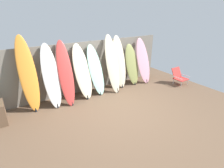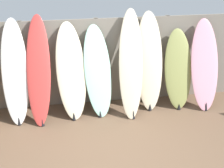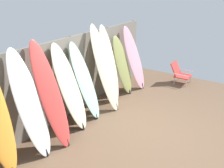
{
  "view_description": "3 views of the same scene",
  "coord_description": "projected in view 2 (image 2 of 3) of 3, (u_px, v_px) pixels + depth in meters",
  "views": [
    {
      "loc": [
        -2.73,
        -3.56,
        2.79
      ],
      "look_at": [
        -0.11,
        0.44,
        0.76
      ],
      "focal_mm": 28.0,
      "sensor_mm": 36.0,
      "label": 1
    },
    {
      "loc": [
        -0.62,
        -3.92,
        3.23
      ],
      "look_at": [
        0.12,
        0.77,
        0.97
      ],
      "focal_mm": 50.0,
      "sensor_mm": 36.0,
      "label": 2
    },
    {
      "loc": [
        -3.99,
        -1.7,
        2.88
      ],
      "look_at": [
        -0.1,
        0.84,
        0.99
      ],
      "focal_mm": 40.0,
      "sensor_mm": 36.0,
      "label": 3
    }
  ],
  "objects": [
    {
      "name": "surfboard_seafoam_4",
      "position": [
        98.0,
        72.0,
        6.04
      ],
      "size": [
        0.61,
        0.73,
        1.72
      ],
      "color": "#9ED6BC",
      "rests_on": "ground"
    },
    {
      "name": "surfboard_red_2",
      "position": [
        39.0,
        72.0,
        5.75
      ],
      "size": [
        0.52,
        0.85,
        1.96
      ],
      "color": "#D13D38",
      "rests_on": "ground"
    },
    {
      "name": "ground",
      "position": [
        112.0,
        160.0,
        4.97
      ],
      "size": [
        7.68,
        7.68,
        0.0
      ],
      "primitive_type": "plane",
      "color": "brown"
    },
    {
      "name": "surfboard_white_1",
      "position": [
        15.0,
        73.0,
        5.75
      ],
      "size": [
        0.5,
        0.71,
        1.91
      ],
      "color": "white",
      "rests_on": "ground"
    },
    {
      "name": "fence_back",
      "position": [
        97.0,
        62.0,
        6.38
      ],
      "size": [
        6.08,
        0.11,
        1.8
      ],
      "color": "gray",
      "rests_on": "ground"
    },
    {
      "name": "surfboard_cream_6",
      "position": [
        149.0,
        63.0,
        6.17
      ],
      "size": [
        0.55,
        0.54,
        1.95
      ],
      "color": "beige",
      "rests_on": "ground"
    },
    {
      "name": "surfboard_cream_3",
      "position": [
        71.0,
        72.0,
        5.94
      ],
      "size": [
        0.62,
        0.77,
        1.8
      ],
      "color": "beige",
      "rests_on": "ground"
    },
    {
      "name": "surfboard_olive_7",
      "position": [
        178.0,
        70.0,
        6.31
      ],
      "size": [
        0.57,
        0.6,
        1.59
      ],
      "color": "olive",
      "rests_on": "ground"
    },
    {
      "name": "surfboard_pink_8",
      "position": [
        205.0,
        66.0,
        6.28
      ],
      "size": [
        0.6,
        0.75,
        1.76
      ],
      "color": "pink",
      "rests_on": "ground"
    },
    {
      "name": "surfboard_cream_5",
      "position": [
        131.0,
        65.0,
        5.98
      ],
      "size": [
        0.56,
        0.87,
        2.01
      ],
      "color": "beige",
      "rests_on": "ground"
    }
  ]
}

